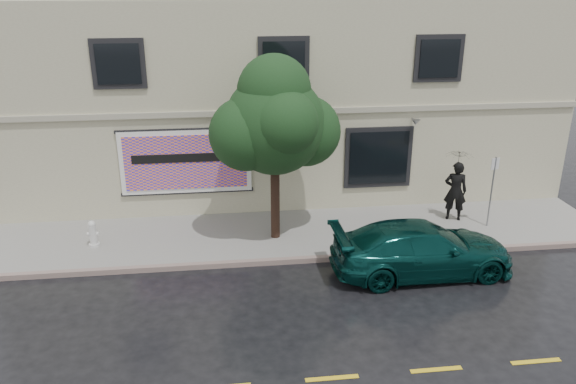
{
  "coord_description": "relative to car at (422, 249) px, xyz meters",
  "views": [
    {
      "loc": [
        -2.01,
        -12.61,
        7.61
      ],
      "look_at": [
        -0.21,
        2.2,
        1.9
      ],
      "focal_mm": 35.0,
      "sensor_mm": 36.0,
      "label": 1
    }
  ],
  "objects": [
    {
      "name": "pedestrian",
      "position": [
        2.18,
        3.09,
        0.42
      ],
      "size": [
        0.84,
        0.68,
        1.98
      ],
      "primitive_type": "imported",
      "rotation": [
        0.0,
        0.0,
        2.82
      ],
      "color": "black",
      "rests_on": "sidewalk"
    },
    {
      "name": "billboard",
      "position": [
        -6.47,
        4.39,
        1.33
      ],
      "size": [
        4.3,
        0.16,
        2.2
      ],
      "color": "white",
      "rests_on": "ground"
    },
    {
      "name": "sign_pole",
      "position": [
        3.08,
        2.44,
        0.84
      ],
      "size": [
        0.28,
        0.08,
        2.31
      ],
      "rotation": [
        0.0,
        0.0,
        0.22
      ],
      "color": "gray",
      "rests_on": "sidewalk"
    },
    {
      "name": "ground",
      "position": [
        -3.27,
        -0.53,
        -0.72
      ],
      "size": [
        90.0,
        90.0,
        0.0
      ],
      "primitive_type": "plane",
      "color": "black",
      "rests_on": "ground"
    },
    {
      "name": "car",
      "position": [
        0.0,
        0.0,
        0.0
      ],
      "size": [
        5.0,
        2.32,
        1.44
      ],
      "primitive_type": "imported",
      "rotation": [
        0.0,
        0.0,
        1.6
      ],
      "color": "#083431",
      "rests_on": "ground"
    },
    {
      "name": "street_tree",
      "position": [
        -3.76,
        2.46,
        2.96
      ],
      "size": [
        2.92,
        2.92,
        5.01
      ],
      "color": "#331E16",
      "rests_on": "sidewalk"
    },
    {
      "name": "umbrella",
      "position": [
        2.18,
        3.09,
        1.75
      ],
      "size": [
        1.04,
        1.04,
        0.67
      ],
      "primitive_type": "imported",
      "rotation": [
        0.0,
        0.0,
        -0.17
      ],
      "color": "black",
      "rests_on": "pedestrian"
    },
    {
      "name": "curb",
      "position": [
        -3.27,
        0.97,
        -0.65
      ],
      "size": [
        20.0,
        0.18,
        0.16
      ],
      "primitive_type": "cube",
      "color": "slate",
      "rests_on": "ground"
    },
    {
      "name": "building",
      "position": [
        -3.26,
        8.47,
        2.78
      ],
      "size": [
        20.0,
        8.12,
        7.0
      ],
      "color": "#BAB696",
      "rests_on": "ground"
    },
    {
      "name": "sidewalk",
      "position": [
        -3.27,
        2.72,
        -0.65
      ],
      "size": [
        20.0,
        3.5,
        0.15
      ],
      "primitive_type": "cube",
      "color": "gray",
      "rests_on": "ground"
    },
    {
      "name": "road_marking",
      "position": [
        -3.27,
        -4.03,
        -0.71
      ],
      "size": [
        19.0,
        0.12,
        0.01
      ],
      "primitive_type": "cube",
      "color": "gold",
      "rests_on": "ground"
    },
    {
      "name": "fire_hydrant",
      "position": [
        -9.18,
        2.47,
        -0.18
      ],
      "size": [
        0.33,
        0.31,
        0.81
      ],
      "rotation": [
        0.0,
        0.0,
        0.04
      ],
      "color": "silver",
      "rests_on": "sidewalk"
    }
  ]
}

